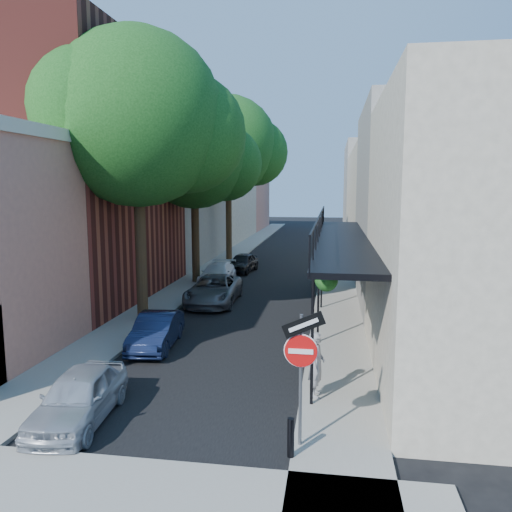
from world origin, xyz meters
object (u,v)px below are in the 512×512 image
at_px(oak_near, 150,123).
at_px(pedestrian, 317,364).
at_px(parked_car_c, 214,290).
at_px(sign_post, 301,356).
at_px(parked_car_a, 79,397).
at_px(parked_car_e, 243,263).
at_px(oak_far, 235,147).
at_px(parked_car_b, 156,331).
at_px(oak_mid, 202,156).
at_px(parked_car_d, 217,274).
at_px(bollard, 291,438).

bearing_deg(oak_near, pedestrian, -44.94).
bearing_deg(parked_car_c, sign_post, -70.63).
xyz_separation_m(parked_car_a, parked_car_e, (0.10, 20.71, -0.00)).
height_order(oak_near, oak_far, oak_far).
bearing_deg(parked_car_b, oak_mid, 91.22).
xyz_separation_m(oak_near, parked_car_d, (0.77, 7.86, -7.30)).
xyz_separation_m(oak_near, parked_car_a, (1.36, -8.78, -7.27)).
distance_m(sign_post, parked_car_b, 8.08).
bearing_deg(oak_near, parked_car_d, 84.43).
height_order(sign_post, pedestrian, sign_post).
relative_size(parked_car_e, pedestrian, 2.10).
bearing_deg(parked_car_d, oak_far, 94.35).
height_order(parked_car_c, parked_car_d, parked_car_c).
distance_m(oak_near, oak_far, 17.01).
xyz_separation_m(bollard, oak_near, (-6.37, 9.76, 7.36)).
distance_m(bollard, oak_near, 13.78).
xyz_separation_m(parked_car_c, pedestrian, (5.09, -9.99, 0.31)).
height_order(oak_far, parked_car_b, oak_far).
bearing_deg(oak_near, parked_car_c, 62.55).
relative_size(sign_post, parked_car_c, 0.64).
distance_m(bollard, parked_car_c, 13.81).
bearing_deg(pedestrian, parked_car_a, 111.63).
height_order(parked_car_a, parked_car_c, parked_car_c).
distance_m(sign_post, oak_mid, 19.14).
xyz_separation_m(oak_mid, parked_car_a, (1.41, -16.75, -6.45)).
relative_size(bollard, pedestrian, 0.48).
bearing_deg(parked_car_d, parked_car_b, -87.87).
xyz_separation_m(oak_mid, parked_car_c, (1.73, -4.74, -6.41)).
bearing_deg(bollard, pedestrian, 82.42).
relative_size(oak_mid, parked_car_c, 2.19).
bearing_deg(parked_car_e, oak_near, -90.44).
xyz_separation_m(oak_mid, pedestrian, (6.82, -14.72, -6.10)).
height_order(parked_car_a, parked_car_d, parked_car_a).
distance_m(sign_post, pedestrian, 2.76).
height_order(parked_car_c, parked_car_e, parked_car_c).
bearing_deg(pedestrian, parked_car_d, 23.45).
distance_m(oak_far, parked_car_b, 21.78).
distance_m(oak_near, oak_mid, 8.01).
relative_size(oak_near, parked_car_c, 2.45).
bearing_deg(sign_post, parked_car_e, 103.44).
xyz_separation_m(oak_far, parked_car_d, (0.75, -9.14, -7.68)).
bearing_deg(parked_car_b, oak_far, 88.12).
height_order(bollard, oak_far, oak_far).
bearing_deg(sign_post, oak_near, 125.09).
bearing_deg(parked_car_c, parked_car_e, 89.67).
height_order(oak_far, parked_car_a, oak_far).
bearing_deg(oak_near, oak_far, 89.96).
bearing_deg(sign_post, parked_car_b, 131.54).
xyz_separation_m(parked_car_d, pedestrian, (6.00, -14.62, 0.38)).
relative_size(parked_car_d, pedestrian, 2.38).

